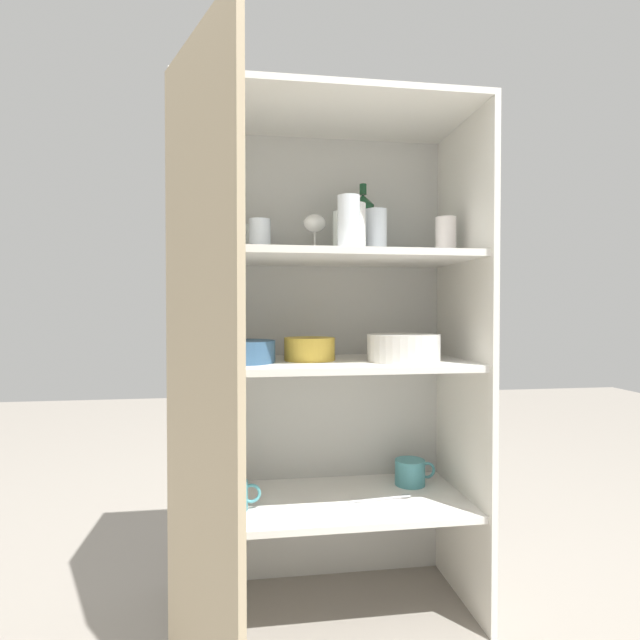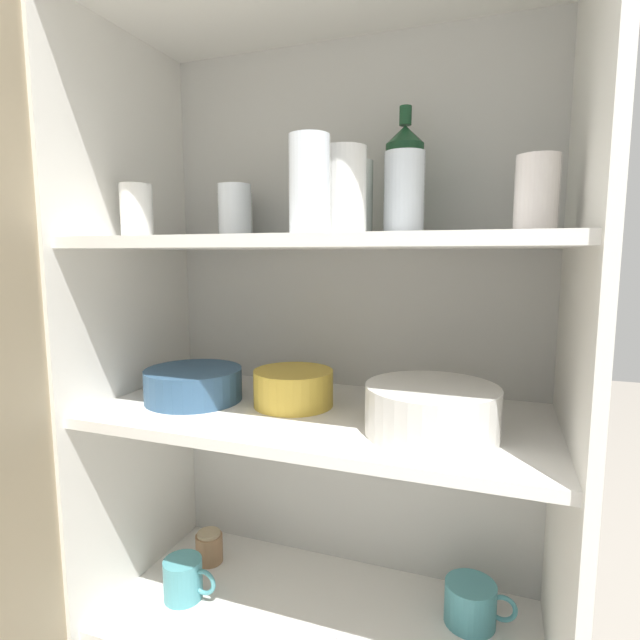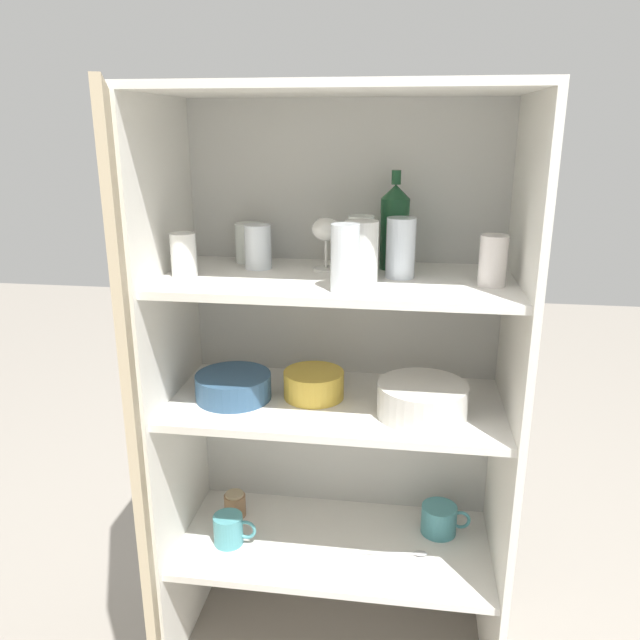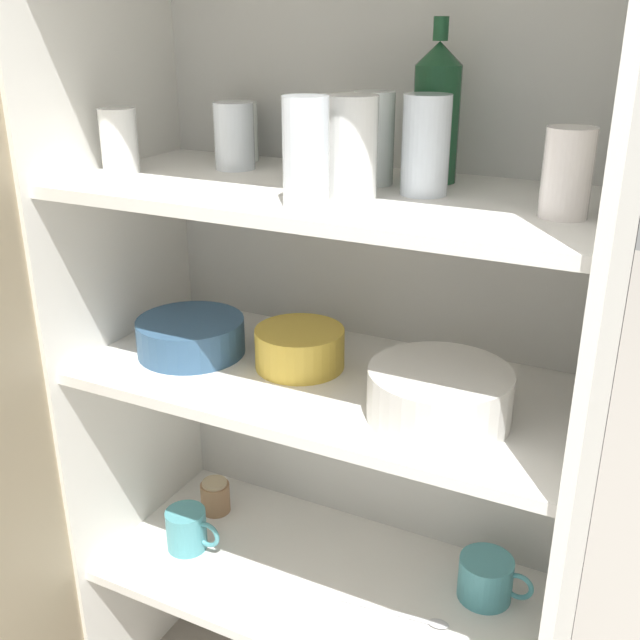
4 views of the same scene
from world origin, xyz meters
name	(u,v)px [view 1 (image 1 of 4)]	position (x,y,z in m)	size (l,w,h in m)	color
cupboard_back_panel	(320,358)	(0.00, 0.40, 0.74)	(0.87, 0.02, 1.49)	silver
cupboard_side_left	(184,367)	(-0.43, 0.19, 0.74)	(0.02, 0.43, 1.49)	white
cupboard_side_right	(463,363)	(0.43, 0.19, 0.74)	(0.02, 0.43, 1.49)	white
cupboard_top_panel	(329,113)	(0.00, 0.19, 1.50)	(0.87, 0.43, 0.02)	white
shelf_board_lower	(329,502)	(0.00, 0.19, 0.33)	(0.83, 0.39, 0.02)	white
shelf_board_middle	(329,364)	(0.00, 0.19, 0.75)	(0.83, 0.39, 0.02)	white
shelf_board_upper	(329,257)	(0.00, 0.19, 1.07)	(0.83, 0.39, 0.02)	white
cupboard_door	(200,388)	(-0.34, -0.21, 0.74)	(0.19, 0.40, 1.49)	tan
tumbler_glass_0	(376,233)	(0.15, 0.21, 1.15)	(0.07, 0.07, 0.14)	white
tumbler_glass_1	(446,236)	(0.35, 0.16, 1.13)	(0.06, 0.06, 0.11)	silver
tumbler_glass_2	(349,222)	(0.03, 0.06, 1.15)	(0.06, 0.06, 0.15)	white
tumbler_glass_3	(353,228)	(0.06, 0.14, 1.15)	(0.08, 0.08, 0.14)	white
tumbler_glass_4	(206,232)	(-0.36, 0.15, 1.13)	(0.06, 0.06, 0.10)	white
tumbler_glass_5	(343,234)	(0.05, 0.25, 1.15)	(0.06, 0.06, 0.14)	white
tumbler_glass_6	(260,237)	(-0.21, 0.26, 1.13)	(0.07, 0.07, 0.11)	white
tumbler_glass_7	(246,242)	(-0.25, 0.33, 1.13)	(0.08, 0.08, 0.10)	white
wine_glass_0	(315,226)	(-0.03, 0.26, 1.17)	(0.07, 0.07, 0.13)	white
wine_bottle	(363,226)	(0.13, 0.31, 1.18)	(0.07, 0.07, 0.24)	#194728
plate_stack_white	(403,348)	(0.21, 0.14, 0.80)	(0.21, 0.21, 0.08)	silver
mixing_bowl_large	(242,351)	(-0.26, 0.17, 0.79)	(0.19, 0.19, 0.06)	#33567A
serving_bowl_small	(310,348)	(-0.06, 0.21, 0.79)	(0.15, 0.15, 0.07)	gold
coffee_mug_primary	(235,496)	(-0.28, 0.15, 0.38)	(0.12, 0.08, 0.08)	teal
coffee_mug_extra_1	(411,472)	(0.28, 0.28, 0.38)	(0.13, 0.10, 0.08)	teal
storage_jar	(230,483)	(-0.30, 0.27, 0.37)	(0.06, 0.06, 0.07)	#99704C
serving_spoon	(386,498)	(0.17, 0.16, 0.34)	(0.20, 0.04, 0.01)	silver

